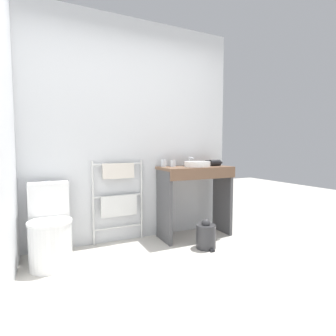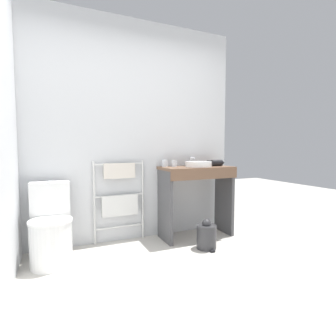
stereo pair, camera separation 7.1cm
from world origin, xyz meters
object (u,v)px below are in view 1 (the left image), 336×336
Objects in this scene: toilet at (50,232)px; trash_bin at (206,235)px; hair_dryer at (215,163)px; cup_near_wall at (164,163)px; sink_basin at (197,164)px; towel_radiator at (119,194)px; cup_near_edge at (173,163)px.

trash_bin is (1.58, -0.29, -0.18)m from toilet.
cup_near_wall is at bearing 168.16° from hair_dryer.
toilet is 1.79m from sink_basin.
cup_near_wall reaches higher than trash_bin.
towel_radiator is 11.30× the size of cup_near_wall.
sink_basin is 0.98× the size of trash_bin.
sink_basin reaches higher than trash_bin.
sink_basin is 4.06× the size of cup_near_edge.
sink_basin is 0.29m from hair_dryer.
trash_bin is at bearing -35.40° from towel_radiator.
toilet is 9.81× the size of cup_near_edge.
cup_near_wall is at bearing 116.78° from trash_bin.
cup_near_edge is (0.67, -0.08, 0.35)m from towel_radiator.
towel_radiator is 2.98× the size of sink_basin.
sink_basin is (0.94, -0.22, 0.34)m from towel_radiator.
cup_near_wall reaches higher than hair_dryer.
hair_dryer is at bearing 45.74° from trash_bin.
trash_bin is at bearing -106.04° from sink_basin.
sink_basin is at bearing 73.96° from trash_bin.
sink_basin is at bearing -27.01° from cup_near_edge.
cup_near_edge is (0.11, -0.04, -0.00)m from cup_near_wall.
toilet is at bearing -176.71° from hair_dryer.
hair_dryer reaches higher than trash_bin.
hair_dryer is 0.60× the size of trash_bin.
toilet is at bearing -177.24° from sink_basin.
towel_radiator is 12.11× the size of cup_near_edge.
cup_near_wall is (-0.38, 0.17, 0.01)m from sink_basin.
hair_dryer is (0.55, -0.10, -0.00)m from cup_near_edge.
toilet is 0.85m from towel_radiator.
cup_near_wall reaches higher than toilet.
trash_bin is at bearing -10.39° from toilet.
toilet is at bearing -158.16° from towel_radiator.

